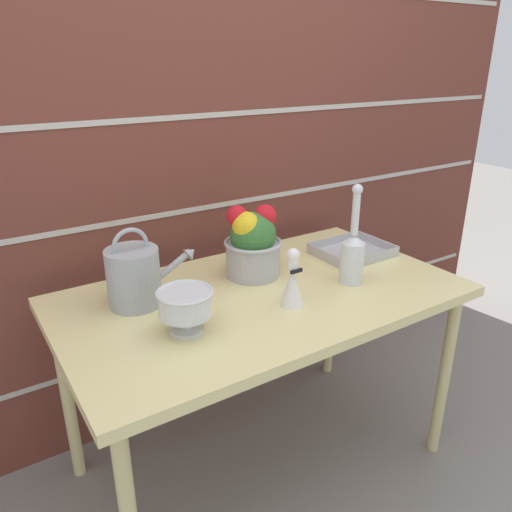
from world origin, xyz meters
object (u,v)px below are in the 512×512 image
flower_planter (252,243)px  crystal_pedestal_bowl (185,304)px  figurine_vase (292,282)px  wire_tray (352,252)px  watering_can (135,276)px  glass_decanter (353,253)px

flower_planter → crystal_pedestal_bowl: bearing=-148.2°
flower_planter → figurine_vase: (-0.02, -0.27, -0.05)m
wire_tray → watering_can: bearing=176.4°
glass_decanter → figurine_vase: bearing=-174.8°
glass_decanter → figurine_vase: size_ratio=1.83×
flower_planter → wire_tray: bearing=-5.7°
crystal_pedestal_bowl → flower_planter: (0.38, 0.24, 0.04)m
crystal_pedestal_bowl → wire_tray: size_ratio=0.57×
crystal_pedestal_bowl → flower_planter: 0.45m
crystal_pedestal_bowl → flower_planter: flower_planter is taller
figurine_vase → glass_decanter: bearing=5.2°
flower_planter → wire_tray: flower_planter is taller
crystal_pedestal_bowl → glass_decanter: 0.64m
watering_can → flower_planter: (0.44, -0.01, 0.03)m
watering_can → figurine_vase: size_ratio=1.61×
figurine_vase → wire_tray: (0.47, 0.22, -0.07)m
glass_decanter → figurine_vase: 0.28m
watering_can → flower_planter: 0.44m
watering_can → glass_decanter: bearing=-19.8°
glass_decanter → wire_tray: size_ratio=1.23×
glass_decanter → watering_can: bearing=160.2°
watering_can → flower_planter: size_ratio=1.17×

